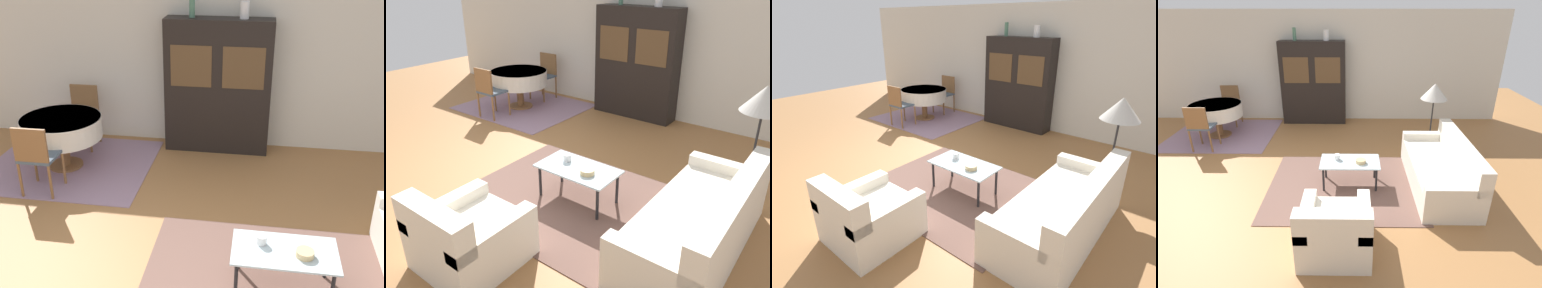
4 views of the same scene
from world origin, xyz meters
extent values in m
cube|color=beige|center=(0.00, 3.63, 1.35)|extent=(10.00, 0.06, 2.70)
cube|color=gray|center=(-1.77, 2.44, 0.01)|extent=(2.35, 2.00, 0.01)
cylinder|color=black|center=(0.81, 0.11, 0.21)|extent=(0.04, 0.04, 0.41)
cylinder|color=black|center=(0.81, 0.53, 0.21)|extent=(0.04, 0.04, 0.41)
cylinder|color=black|center=(1.65, 0.53, 0.21)|extent=(0.04, 0.04, 0.41)
cube|color=silver|center=(1.23, 0.32, 0.43)|extent=(0.97, 0.54, 0.02)
cube|color=black|center=(0.29, 3.38, 1.01)|extent=(1.58, 0.40, 2.02)
cube|color=brown|center=(-0.09, 3.17, 1.36)|extent=(0.60, 0.01, 0.61)
cube|color=brown|center=(0.66, 3.17, 1.36)|extent=(0.60, 0.01, 0.61)
cylinder|color=brown|center=(-1.82, 2.39, 0.03)|extent=(0.48, 0.48, 0.03)
cylinder|color=brown|center=(-1.82, 2.39, 0.24)|extent=(0.14, 0.14, 0.45)
cylinder|color=silver|center=(-1.82, 2.39, 0.61)|extent=(1.12, 1.12, 0.30)
cylinder|color=silver|center=(-1.82, 2.39, 0.75)|extent=(1.13, 1.13, 0.03)
cylinder|color=brown|center=(-2.02, 1.90, 0.25)|extent=(0.04, 0.04, 0.47)
cylinder|color=brown|center=(-1.62, 1.90, 0.25)|extent=(0.04, 0.04, 0.47)
cylinder|color=brown|center=(-2.02, 1.49, 0.25)|extent=(0.04, 0.04, 0.47)
cylinder|color=brown|center=(-1.62, 1.49, 0.25)|extent=(0.04, 0.04, 0.47)
cube|color=#475666|center=(-1.82, 1.69, 0.50)|extent=(0.44, 0.44, 0.04)
cube|color=brown|center=(-1.82, 1.49, 0.74)|extent=(0.44, 0.04, 0.44)
cylinder|color=brown|center=(-1.62, 2.89, 0.25)|extent=(0.04, 0.04, 0.47)
cylinder|color=brown|center=(-2.02, 2.89, 0.25)|extent=(0.04, 0.04, 0.47)
cylinder|color=brown|center=(-1.62, 3.30, 0.25)|extent=(0.04, 0.04, 0.47)
cylinder|color=brown|center=(-2.02, 3.30, 0.25)|extent=(0.04, 0.04, 0.47)
cube|color=#475666|center=(-1.82, 3.10, 0.50)|extent=(0.44, 0.44, 0.04)
cube|color=brown|center=(-1.82, 3.30, 0.74)|extent=(0.44, 0.04, 0.44)
cylinder|color=white|center=(1.02, 0.38, 0.48)|extent=(0.09, 0.09, 0.09)
cylinder|color=tan|center=(1.40, 0.26, 0.47)|extent=(0.17, 0.17, 0.06)
cylinder|color=#4C7A60|center=(-0.11, 3.38, 2.16)|extent=(0.08, 0.08, 0.29)
cylinder|color=white|center=(0.63, 3.38, 2.14)|extent=(0.13, 0.13, 0.24)
camera|label=1|loc=(0.91, -3.10, 3.04)|focal=42.00mm
camera|label=2|loc=(3.58, -2.80, 2.54)|focal=35.00mm
camera|label=3|loc=(3.70, -2.64, 2.35)|focal=28.00mm
camera|label=4|loc=(1.29, -4.01, 2.74)|focal=28.00mm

